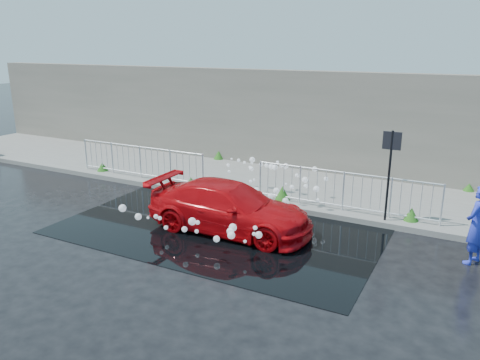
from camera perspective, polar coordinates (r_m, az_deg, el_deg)
The scene contains 12 objects.
ground at distance 11.58m, azimuth -7.02°, elevation -6.99°, with size 90.00×90.00×0.00m, color black.
pavement at distance 15.66m, azimuth 3.39°, elevation -0.35°, with size 30.00×4.00×0.15m, color slate.
curb at distance 13.94m, azimuth -0.02°, elevation -2.41°, with size 30.00×0.25×0.16m, color slate.
retaining_wall at distance 17.24m, azimuth 6.55°, elevation 7.34°, with size 30.00×0.60×3.50m, color #666156.
puddle at distance 12.10m, azimuth -2.36°, elevation -5.79°, with size 8.00×5.00×0.01m, color black.
sign_post at distance 12.28m, azimuth 17.83°, elevation 2.17°, with size 0.45×0.06×2.50m.
railing_left at distance 16.20m, azimuth -12.06°, elevation 2.30°, with size 5.05×0.05×1.10m.
railing_right at distance 13.01m, azimuth 12.48°, elevation -1.16°, with size 5.05×0.05×1.10m.
weeds at distance 15.09m, azimuth 2.26°, elevation -0.01°, with size 12.17×3.93×0.42m.
water_spray at distance 12.37m, azimuth 1.70°, elevation -1.57°, with size 3.54×5.58×1.05m.
red_car at distance 11.70m, azimuth -1.29°, elevation -3.38°, with size 1.72×4.24×1.23m, color #BC070C.
person at distance 11.11m, azimuth 26.90°, elevation -4.90°, with size 0.64×0.42×1.74m, color blue.
Camera 1 is at (6.16, -8.68, 4.55)m, focal length 35.00 mm.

